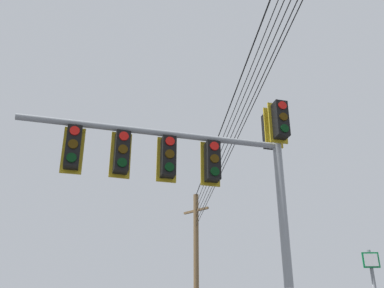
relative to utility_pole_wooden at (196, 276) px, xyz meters
The scene contains 2 objects.
signal_mast_assembly 16.05m from the utility_pole_wooden, 59.26° to the right, with size 4.59×4.59×6.78m.
utility_pole_wooden is the anchor object (origin of this frame).
Camera 1 is at (2.75, -9.13, 1.42)m, focal length 41.94 mm.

